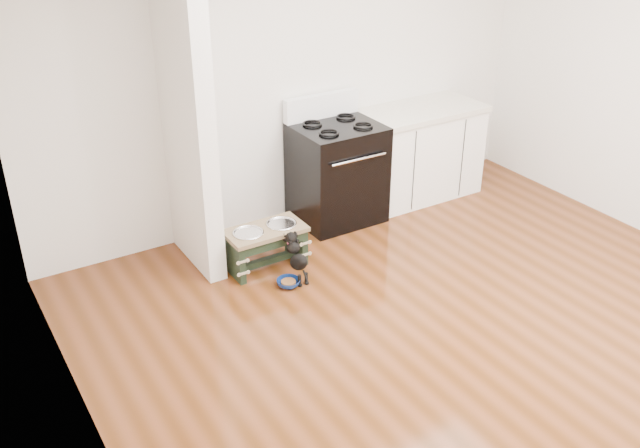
{
  "coord_description": "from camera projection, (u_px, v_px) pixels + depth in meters",
  "views": [
    {
      "loc": [
        -3.04,
        -2.92,
        3.09
      ],
      "look_at": [
        -0.43,
        1.34,
        0.48
      ],
      "focal_mm": 40.0,
      "sensor_mm": 36.0,
      "label": 1
    }
  ],
  "objects": [
    {
      "name": "puppy",
      "position": [
        297.0,
        256.0,
        5.7
      ],
      "size": [
        0.12,
        0.34,
        0.4
      ],
      "color": "black",
      "rests_on": "ground"
    },
    {
      "name": "ground",
      "position": [
        471.0,
        344.0,
        5.04
      ],
      "size": [
        5.0,
        5.0,
        0.0
      ],
      "primitive_type": "plane",
      "color": "#4B250D",
      "rests_on": "ground"
    },
    {
      "name": "dog_feeder",
      "position": [
        266.0,
        240.0,
        5.86
      ],
      "size": [
        0.66,
        0.35,
        0.37
      ],
      "color": "black",
      "rests_on": "ground"
    },
    {
      "name": "room_shell",
      "position": [
        497.0,
        127.0,
        4.29
      ],
      "size": [
        5.0,
        5.0,
        5.0
      ],
      "color": "silver",
      "rests_on": "ground"
    },
    {
      "name": "oven_range",
      "position": [
        337.0,
        171.0,
        6.57
      ],
      "size": [
        0.76,
        0.69,
        1.14
      ],
      "color": "black",
      "rests_on": "ground"
    },
    {
      "name": "floor_bowl",
      "position": [
        288.0,
        283.0,
        5.7
      ],
      "size": [
        0.23,
        0.23,
        0.06
      ],
      "rotation": [
        0.0,
        0.0,
        0.26
      ],
      "color": "navy",
      "rests_on": "ground"
    },
    {
      "name": "cabinet_run",
      "position": [
        419.0,
        152.0,
        7.05
      ],
      "size": [
        1.24,
        0.64,
        0.91
      ],
      "color": "white",
      "rests_on": "ground"
    },
    {
      "name": "partition_wall",
      "position": [
        186.0,
        108.0,
        5.46
      ],
      "size": [
        0.15,
        0.8,
        2.7
      ],
      "primitive_type": "cube",
      "color": "silver",
      "rests_on": "ground"
    }
  ]
}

